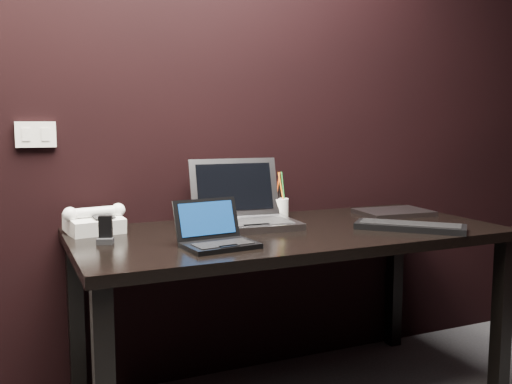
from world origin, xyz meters
name	(u,v)px	position (x,y,z in m)	size (l,w,h in m)	color
wall_back	(187,91)	(0.00, 1.80, 1.30)	(4.00, 4.00, 0.00)	black
wall_switch	(36,134)	(-0.62, 1.79, 1.12)	(0.15, 0.02, 0.10)	silver
desk	(290,248)	(0.30, 1.40, 0.66)	(1.70, 0.80, 0.74)	black
netbook	(216,237)	(-0.08, 1.23, 0.77)	(0.27, 0.24, 0.16)	black
silver_laptop	(244,214)	(0.16, 1.55, 0.79)	(0.41, 0.38, 0.27)	#959499
ext_keyboard	(410,226)	(0.73, 1.20, 0.75)	(0.41, 0.40, 0.03)	black
closed_laptop	(394,212)	(0.91, 1.53, 0.75)	(0.34, 0.25, 0.02)	gray
desk_phone	(94,222)	(-0.43, 1.64, 0.78)	(0.25, 0.21, 0.12)	silver
mobile_phone	(105,233)	(-0.42, 1.43, 0.78)	(0.07, 0.06, 0.10)	black
pen_cup	(280,207)	(0.38, 1.66, 0.79)	(0.09, 0.09, 0.21)	white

